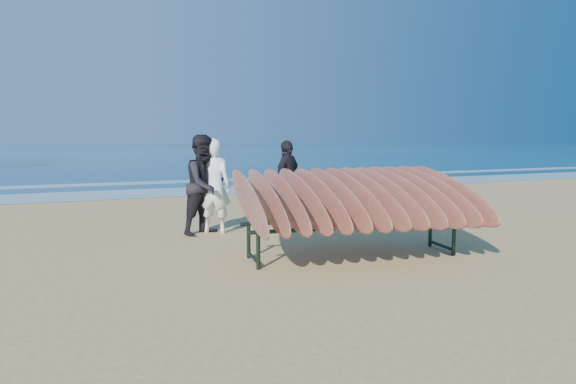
% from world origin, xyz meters
% --- Properties ---
extents(ground, '(120.00, 120.00, 0.00)m').
position_xyz_m(ground, '(0.00, 0.00, 0.00)').
color(ground, tan).
rests_on(ground, ground).
extents(ocean, '(160.00, 160.00, 0.00)m').
position_xyz_m(ocean, '(0.00, 55.00, 0.01)').
color(ocean, navy).
rests_on(ocean, ground).
extents(foam_near, '(160.00, 160.00, 0.00)m').
position_xyz_m(foam_near, '(0.00, 10.00, 0.01)').
color(foam_near, white).
rests_on(foam_near, ground).
extents(foam_far, '(160.00, 160.00, 0.00)m').
position_xyz_m(foam_far, '(0.00, 13.50, 0.01)').
color(foam_far, white).
rests_on(foam_far, ground).
extents(surfboard_rack, '(3.47, 2.99, 1.41)m').
position_xyz_m(surfboard_rack, '(0.85, 0.39, 0.88)').
color(surfboard_rack, black).
rests_on(surfboard_rack, ground).
extents(person_white, '(0.75, 0.69, 1.71)m').
position_xyz_m(person_white, '(-0.53, 2.99, 0.86)').
color(person_white, white).
rests_on(person_white, ground).
extents(person_dark_a, '(1.09, 1.02, 1.78)m').
position_xyz_m(person_dark_a, '(-0.71, 2.95, 0.89)').
color(person_dark_a, black).
rests_on(person_dark_a, ground).
extents(person_dark_b, '(1.02, 0.91, 1.66)m').
position_xyz_m(person_dark_b, '(1.50, 4.36, 0.83)').
color(person_dark_b, black).
rests_on(person_dark_b, ground).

